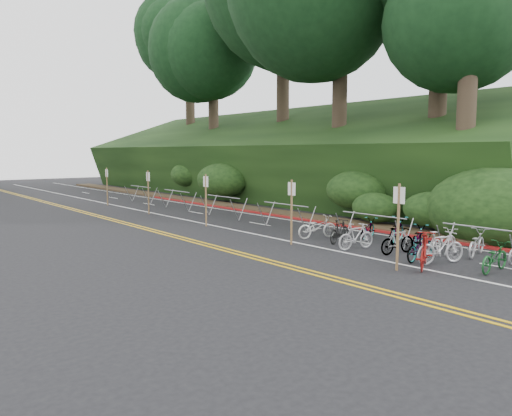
# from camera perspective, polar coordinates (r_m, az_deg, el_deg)

# --- Properties ---
(ground) EXTENTS (120.00, 120.00, 0.00)m
(ground) POSITION_cam_1_polar(r_m,az_deg,el_deg) (15.64, 15.00, -6.93)
(ground) COLOR black
(ground) RESTS_ON ground
(road_markings) EXTENTS (7.47, 80.00, 0.01)m
(road_markings) POSITION_cam_1_polar(r_m,az_deg,el_deg) (23.31, -4.43, -2.34)
(road_markings) COLOR gold
(road_markings) RESTS_ON ground
(red_curb) EXTENTS (0.25, 28.00, 0.10)m
(red_curb) POSITION_cam_1_polar(r_m,az_deg,el_deg) (27.86, 1.99, -0.79)
(red_curb) COLOR maroon
(red_curb) RESTS_ON ground
(embankment) EXTENTS (14.30, 48.14, 9.11)m
(embankment) POSITION_cam_1_polar(r_m,az_deg,el_deg) (37.73, 3.40, 4.94)
(embankment) COLOR black
(embankment) RESTS_ON ground
(tree_cluster) EXTENTS (33.99, 55.33, 21.16)m
(tree_cluster) POSITION_cam_1_polar(r_m,az_deg,el_deg) (39.23, -3.34, 20.58)
(tree_cluster) COLOR #2D2319
(tree_cluster) RESTS_ON ground
(bike_rack_front) EXTENTS (1.14, 2.59, 1.16)m
(bike_rack_front) POSITION_cam_1_polar(r_m,az_deg,el_deg) (17.61, 24.18, -3.05)
(bike_rack_front) COLOR gray
(bike_rack_front) RESTS_ON ground
(bike_racks_rest) EXTENTS (1.14, 23.00, 1.17)m
(bike_racks_rest) POSITION_cam_1_polar(r_m,az_deg,el_deg) (26.90, -3.77, 0.67)
(bike_racks_rest) COLOR gray
(bike_racks_rest) RESTS_ON ground
(signpost_near) EXTENTS (0.08, 0.40, 2.62)m
(signpost_near) POSITION_cam_1_polar(r_m,az_deg,el_deg) (15.47, 15.95, -1.46)
(signpost_near) COLOR brown
(signpost_near) RESTS_ON ground
(signposts_rest) EXTENTS (0.08, 18.40, 2.50)m
(signposts_rest) POSITION_cam_1_polar(r_m,az_deg,el_deg) (26.42, -9.29, 1.75)
(signposts_rest) COLOR brown
(signposts_rest) RESTS_ON ground
(bike_front) EXTENTS (1.34, 1.92, 1.13)m
(bike_front) POSITION_cam_1_polar(r_m,az_deg,el_deg) (16.12, 18.71, -4.59)
(bike_front) COLOR maroon
(bike_front) RESTS_ON ground
(bike_valet) EXTENTS (3.40, 10.26, 1.08)m
(bike_valet) POSITION_cam_1_polar(r_m,az_deg,el_deg) (18.41, 18.64, -3.56)
(bike_valet) COLOR #9E9EA3
(bike_valet) RESTS_ON ground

